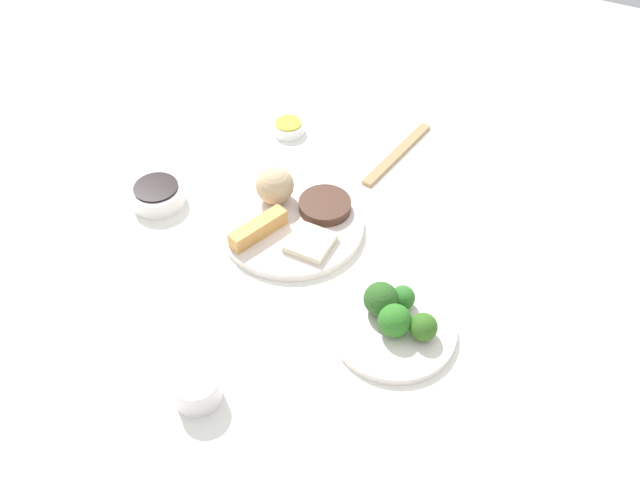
{
  "coord_description": "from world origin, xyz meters",
  "views": [
    {
      "loc": [
        -0.74,
        -0.42,
        0.88
      ],
      "look_at": [
        -0.04,
        -0.07,
        0.06
      ],
      "focal_mm": 38.54,
      "sensor_mm": 36.0,
      "label": 1
    }
  ],
  "objects": [
    {
      "name": "spring_roll",
      "position": [
        -0.05,
        0.04,
        0.05
      ],
      "size": [
        0.11,
        0.06,
        0.03
      ],
      "primitive_type": "cube",
      "rotation": [
        0.0,
        0.0,
        2.78
      ],
      "color": "#D4944A",
      "rests_on": "main_plate"
    },
    {
      "name": "stir_fry_heap",
      "position": [
        0.05,
        -0.04,
        0.05
      ],
      "size": [
        0.09,
        0.09,
        0.02
      ],
      "primitive_type": "cylinder",
      "color": "#472B1F",
      "rests_on": "main_plate"
    },
    {
      "name": "broccoli_floret_2",
      "position": [
        -0.09,
        -0.24,
        0.05
      ],
      "size": [
        0.04,
        0.04,
        0.04
      ],
      "primitive_type": "sphere",
      "color": "#2E7127",
      "rests_on": "broccoli_plate"
    },
    {
      "name": "broccoli_plate",
      "position": [
        -0.13,
        -0.24,
        0.03
      ],
      "size": [
        0.19,
        0.19,
        0.01
      ],
      "primitive_type": "cylinder",
      "color": "white",
      "rests_on": "tabletop"
    },
    {
      "name": "soy_sauce_bowl_liquid",
      "position": [
        -0.05,
        0.25,
        0.06
      ],
      "size": [
        0.08,
        0.08,
        0.0
      ],
      "primitive_type": "cylinder",
      "color": "black",
      "rests_on": "soy_sauce_bowl"
    },
    {
      "name": "teacup",
      "position": [
        -0.36,
        -0.04,
        0.04
      ],
      "size": [
        0.07,
        0.07,
        0.05
      ],
      "primitive_type": "cylinder",
      "color": "white",
      "rests_on": "tabletop"
    },
    {
      "name": "rice_scoop",
      "position": [
        0.04,
        0.05,
        0.07
      ],
      "size": [
        0.07,
        0.07,
        0.07
      ],
      "primitive_type": "sphere",
      "color": "tan",
      "rests_on": "main_plate"
    },
    {
      "name": "broccoli_floret_1",
      "position": [
        -0.11,
        -0.21,
        0.06
      ],
      "size": [
        0.05,
        0.05,
        0.05
      ],
      "primitive_type": "sphere",
      "color": "#2C5B22",
      "rests_on": "broccoli_plate"
    },
    {
      "name": "broccoli_floret_0",
      "position": [
        -0.14,
        -0.25,
        0.06
      ],
      "size": [
        0.05,
        0.05,
        0.05
      ],
      "primitive_type": "sphere",
      "color": "#2E7424",
      "rests_on": "broccoli_plate"
    },
    {
      "name": "tabletop",
      "position": [
        0.0,
        0.0,
        0.01
      ],
      "size": [
        2.2,
        2.2,
        0.02
      ],
      "primitive_type": "cube",
      "color": "white",
      "rests_on": "ground"
    },
    {
      "name": "soy_sauce_bowl",
      "position": [
        -0.05,
        0.25,
        0.04
      ],
      "size": [
        0.1,
        0.1,
        0.03
      ],
      "primitive_type": "cylinder",
      "color": "white",
      "rests_on": "tabletop"
    },
    {
      "name": "crab_rangoon_wonton",
      "position": [
        -0.04,
        -0.05,
        0.04
      ],
      "size": [
        0.07,
        0.07,
        0.01
      ],
      "primitive_type": "cube",
      "rotation": [
        0.0,
        0.0,
        -0.01
      ],
      "color": "beige",
      "rests_on": "main_plate"
    },
    {
      "name": "main_plate",
      "position": [
        0.0,
        -0.0,
        0.03
      ],
      "size": [
        0.25,
        0.25,
        0.02
      ],
      "primitive_type": "cylinder",
      "color": "white",
      "rests_on": "tabletop"
    },
    {
      "name": "chopsticks_pair",
      "position": [
        0.27,
        -0.09,
        0.02
      ],
      "size": [
        0.22,
        0.06,
        0.01
      ],
      "primitive_type": "cube",
      "rotation": [
        0.0,
        0.0,
        2.97
      ],
      "color": "#AC8353",
      "rests_on": "tabletop"
    },
    {
      "name": "sauce_ramekin_hot_mustard",
      "position": [
        0.24,
        0.14,
        0.03
      ],
      "size": [
        0.06,
        0.06,
        0.02
      ],
      "primitive_type": "cylinder",
      "color": "white",
      "rests_on": "tabletop"
    },
    {
      "name": "sauce_ramekin_hot_mustard_liquid",
      "position": [
        0.24,
        0.14,
        0.04
      ],
      "size": [
        0.05,
        0.05,
        0.0
      ],
      "primitive_type": "cylinder",
      "color": "gold",
      "rests_on": "sauce_ramekin_hot_mustard"
    },
    {
      "name": "broccoli_floret_3",
      "position": [
        -0.13,
        -0.29,
        0.06
      ],
      "size": [
        0.04,
        0.04,
        0.04
      ],
      "primitive_type": "sphere",
      "color": "#35661F",
      "rests_on": "broccoli_plate"
    }
  ]
}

